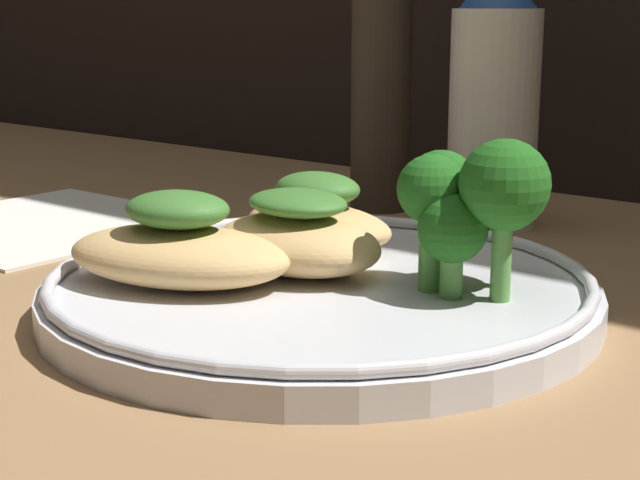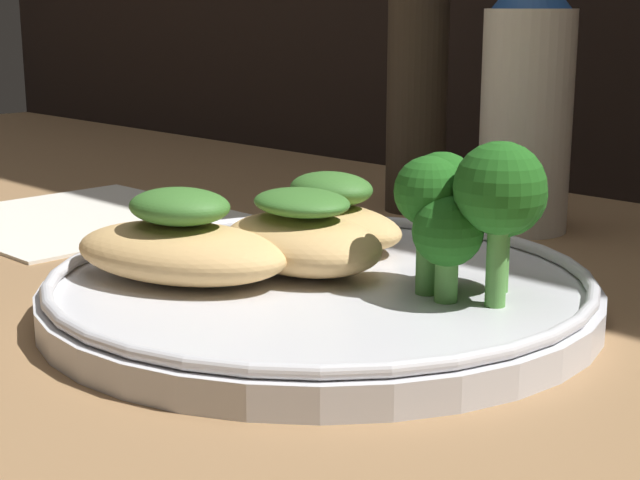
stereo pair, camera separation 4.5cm
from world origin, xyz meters
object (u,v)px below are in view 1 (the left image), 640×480
broccoli_bunch (474,197)px  pepper_grinder (381,88)px  plate (320,290)px  sauce_bottle (494,102)px

broccoli_bunch → pepper_grinder: (-17.97, 17.99, 2.64)cm
plate → pepper_grinder: bearing=119.1°
broccoli_bunch → sauce_bottle: size_ratio=0.43×
plate → pepper_grinder: pepper_grinder is taller
sauce_bottle → pepper_grinder: pepper_grinder is taller
plate → broccoli_bunch: (6.26, 3.04, 4.75)cm
sauce_bottle → pepper_grinder: (-8.75, 0.00, 0.37)cm
plate → pepper_grinder: (-11.71, 21.03, 7.39)cm
plate → broccoli_bunch: broccoli_bunch is taller
pepper_grinder → broccoli_bunch: bearing=-45.0°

